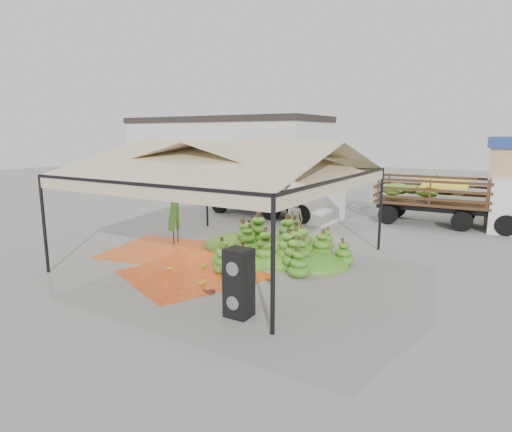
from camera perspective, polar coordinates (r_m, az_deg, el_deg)
The scene contains 17 objects.
ground at distance 14.68m, azimuth -3.76°, elevation -5.85°, with size 90.00×90.00×0.00m, color slate.
canopy_tent at distance 14.09m, azimuth -3.92°, elevation 7.11°, with size 8.10×8.10×4.00m.
building_white at distance 31.30m, azimuth -3.94°, elevation 8.07°, with size 14.30×6.30×5.40m.
tarp_left at distance 16.24m, azimuth -12.23°, elevation -4.42°, with size 3.73×3.56×0.01m, color #D35A13.
tarp_right at distance 13.35m, azimuth -8.37°, elevation -7.64°, with size 3.56×3.74×0.01m, color orange.
banana_heap at distance 14.96m, azimuth 2.34°, elevation -2.91°, with size 6.14×5.04×1.32m, color #317017.
hand_yellow_a at distance 12.40m, azimuth -7.56°, elevation -8.63°, with size 0.44×0.36×0.20m, color gold.
hand_yellow_b at distance 13.85m, azimuth -11.66°, elevation -6.69°, with size 0.41×0.33×0.19m, color gold.
hand_red_a at distance 11.77m, azimuth -6.35°, elevation -9.64°, with size 0.47×0.39×0.21m, color maroon.
hand_red_b at distance 12.53m, azimuth 1.68°, elevation -8.28°, with size 0.47×0.39×0.21m, color #602F15.
hand_green at distance 13.90m, azimuth -7.19°, elevation -6.48°, with size 0.42×0.34×0.19m, color #407819.
hanging_bunches at distance 13.76m, azimuth -4.68°, elevation 4.16°, with size 1.74×0.24×0.20m.
speaker_stack at distance 10.06m, azimuth -2.30°, elevation -8.90°, with size 0.59×0.52×1.63m.
banana_leaves at distance 17.01m, azimuth -11.70°, elevation -3.72°, with size 0.96×1.36×3.70m, color #23671B, non-canonical shape.
vendor at distance 17.60m, azimuth 5.36°, elevation -0.44°, with size 0.57×0.37×1.56m, color gray.
truck_left at distance 22.22m, azimuth 2.95°, elevation 3.82°, with size 7.26×2.94×2.44m.
truck_right at distance 21.73m, azimuth 25.42°, elevation 2.39°, with size 6.76×2.57×2.29m.
Camera 1 is at (8.17, -11.45, 4.21)m, focal length 30.00 mm.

